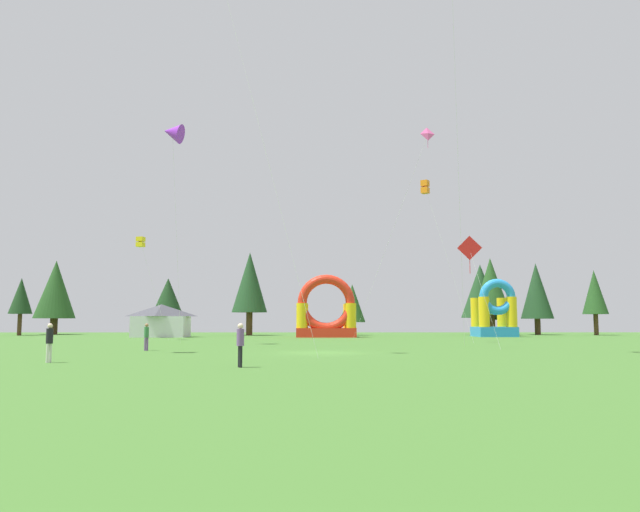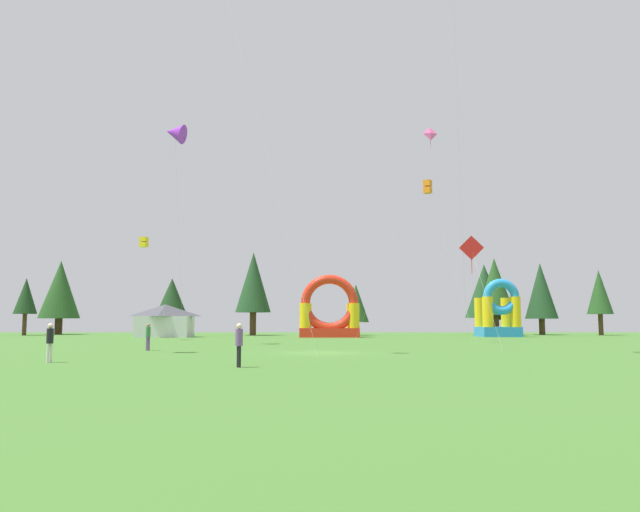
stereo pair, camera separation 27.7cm
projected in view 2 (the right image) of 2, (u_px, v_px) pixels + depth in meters
The scene contains 22 objects.
ground_plane at pixel (321, 353), 34.14m from camera, with size 120.00×120.00×0.00m, color #3D6B28.
kite_red_diamond at pixel (469, 250), 40.58m from camera, with size 1.89×2.07×6.98m.
kite_pink_diamond at pixel (428, 136), 55.14m from camera, with size 6.96×5.33×18.74m.
kite_yellow_box at pixel (142, 242), 58.33m from camera, with size 3.42×1.11×9.58m.
kite_purple_delta at pixel (173, 133), 47.64m from camera, with size 1.88×3.64×16.99m.
kite_orange_box at pixel (426, 187), 51.53m from camera, with size 3.61×2.46×13.36m.
person_midfield at pixel (48, 339), 26.35m from camera, with size 0.37×0.37×1.65m.
person_left_edge at pixel (146, 334), 36.80m from camera, with size 0.38×0.38×1.60m.
person_far_side at pixel (237, 341), 23.64m from camera, with size 0.38×0.38×1.67m.
inflatable_red_slide at pixel (496, 316), 68.53m from camera, with size 4.16×4.55×6.30m.
inflatable_blue_arch at pixel (327, 316), 66.31m from camera, with size 6.32×4.37×6.63m.
festival_tent at pixel (163, 321), 67.15m from camera, with size 5.62×4.04×3.52m.
tree_row_1 at pixel (23, 296), 75.03m from camera, with size 2.72×2.72×6.91m.
tree_row_2 at pixel (58, 290), 80.21m from camera, with size 5.16×5.16×9.50m.
tree_row_3 at pixel (170, 296), 77.53m from camera, with size 3.57×3.57×7.05m.
tree_row_4 at pixel (251, 283), 75.57m from camera, with size 4.29×4.29×10.08m.
tree_row_5 at pixel (354, 303), 75.80m from camera, with size 3.17×3.17×6.19m.
tree_row_6 at pixel (483, 291), 77.47m from camera, with size 4.92×4.92×8.79m.
tree_row_7 at pixel (493, 287), 75.14m from camera, with size 4.39×4.39×9.35m.
tree_row_8 at pixel (501, 300), 79.02m from camera, with size 3.27×3.27×6.84m.
tree_row_9 at pixel (539, 291), 78.27m from camera, with size 4.00×4.00×9.02m.
tree_row_10 at pixel (597, 292), 75.97m from camera, with size 3.03×3.03×7.95m.
Camera 2 is at (-0.13, -34.51, 1.76)m, focal length 34.91 mm.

